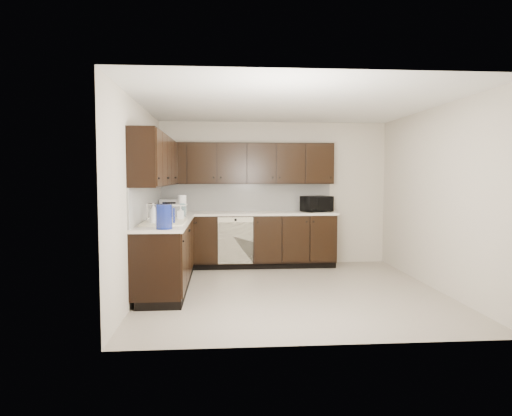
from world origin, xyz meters
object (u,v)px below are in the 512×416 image
Objects in this scene: microwave at (317,204)px; toaster_oven at (172,206)px; blue_pitcher at (164,217)px; sink at (164,227)px; storage_bin at (172,210)px.

toaster_oven is at bearing 157.88° from microwave.
blue_pitcher reaches higher than microwave.
sink is 1.09m from storage_bin.
sink is at bearing -89.40° from storage_bin.
storage_bin is 1.77m from blue_pitcher.
sink is 2.24× the size of toaster_oven.
toaster_oven is at bearing 92.35° from sink.
blue_pitcher reaches higher than storage_bin.
blue_pitcher reaches higher than toaster_oven.
microwave reaches higher than sink.
blue_pitcher is at bearing -86.91° from storage_bin.
toaster_oven is 0.61m from storage_bin.
sink is 2.87× the size of blue_pitcher.
toaster_oven is 1.28× the size of blue_pitcher.
microwave is 1.33× the size of toaster_oven.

